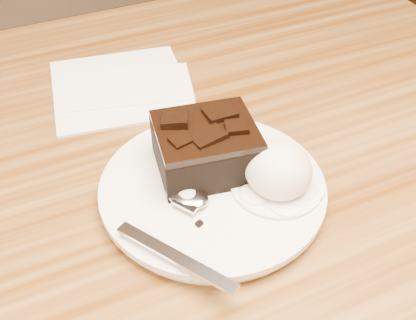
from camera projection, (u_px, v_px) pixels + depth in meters
name	position (u px, v px, depth m)	size (l,w,h in m)	color
plate	(212.00, 190.00, 0.49)	(0.22, 0.22, 0.02)	white
brownie	(206.00, 150.00, 0.49)	(0.09, 0.08, 0.04)	black
ice_cream_scoop	(278.00, 170.00, 0.47)	(0.06, 0.07, 0.05)	silver
melt_puddle	(276.00, 185.00, 0.48)	(0.09, 0.09, 0.00)	white
spoon	(187.00, 196.00, 0.47)	(0.03, 0.17, 0.01)	silver
napkin	(120.00, 86.00, 0.64)	(0.16, 0.16, 0.01)	white
crumb_a	(199.00, 224.00, 0.45)	(0.01, 0.01, 0.00)	black
crumb_b	(247.00, 187.00, 0.48)	(0.01, 0.01, 0.00)	black
crumb_c	(236.00, 179.00, 0.49)	(0.01, 0.00, 0.00)	black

